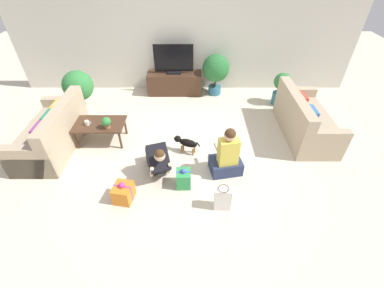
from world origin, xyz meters
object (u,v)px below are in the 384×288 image
at_px(tv, 174,61).
at_px(mug, 88,123).
at_px(sofa_left, 53,133).
at_px(potted_plant_corner_right, 282,87).
at_px(tabletop_plant, 107,122).
at_px(sofa_right, 304,121).
at_px(potted_plant_corner_left, 79,87).
at_px(gift_box_b, 124,192).
at_px(person_kneeling, 158,159).
at_px(coffee_table, 100,125).
at_px(gift_bag_a, 223,198).
at_px(tv_console, 175,83).
at_px(person_sitting, 227,157).
at_px(gift_box_a, 184,178).
at_px(potted_plant_back_right, 216,70).
at_px(dog, 186,143).

bearing_deg(tv, mug, -126.13).
xyz_separation_m(sofa_left, potted_plant_corner_right, (4.72, 1.67, 0.12)).
bearing_deg(tabletop_plant, sofa_left, -177.71).
xyz_separation_m(sofa_right, potted_plant_corner_left, (-4.72, 0.79, 0.36)).
distance_m(tv, potted_plant_corner_right, 2.65).
xyz_separation_m(sofa_left, gift_box_b, (1.57, -1.29, -0.17)).
height_order(sofa_left, tv, tv).
height_order(sofa_right, person_kneeling, sofa_right).
bearing_deg(coffee_table, sofa_left, -167.38).
xyz_separation_m(tv, gift_bag_a, (0.90, -3.69, -0.65)).
bearing_deg(tv_console, mug, -126.13).
bearing_deg(tv_console, tv, 0.00).
bearing_deg(tv, coffee_table, -123.02).
height_order(sofa_right, gift_box_b, sofa_right).
bearing_deg(potted_plant_corner_left, sofa_right, -9.47).
xyz_separation_m(potted_plant_corner_right, gift_box_b, (-3.15, -2.96, -0.28)).
bearing_deg(sofa_left, gift_bag_a, 64.62).
xyz_separation_m(tv_console, person_sitting, (1.03, -2.92, 0.06)).
bearing_deg(coffee_table, sofa_right, 3.57).
xyz_separation_m(tv, person_kneeling, (-0.13, -2.96, -0.55)).
bearing_deg(mug, person_sitting, -17.78).
xyz_separation_m(potted_plant_corner_left, person_kneeling, (1.89, -1.95, -0.36)).
distance_m(tv_console, gift_box_a, 3.26).
distance_m(tv_console, gift_bag_a, 3.80).
bearing_deg(sofa_right, tv_console, 56.35).
distance_m(sofa_right, tabletop_plant, 3.86).
relative_size(tv_console, potted_plant_back_right, 1.33).
distance_m(potted_plant_back_right, gift_box_a, 3.31).
xyz_separation_m(sofa_left, tabletop_plant, (1.04, 0.04, 0.22)).
xyz_separation_m(sofa_right, person_kneeling, (-2.83, -1.16, -0.00)).
bearing_deg(tv, tabletop_plant, -117.20).
bearing_deg(coffee_table, gift_box_a, -36.01).
bearing_deg(sofa_right, person_kneeling, 112.26).
bearing_deg(gift_bag_a, sofa_right, 46.36).
bearing_deg(gift_bag_a, mug, 146.74).
height_order(potted_plant_corner_left, person_sitting, potted_plant_corner_left).
height_order(potted_plant_corner_right, gift_bag_a, potted_plant_corner_right).
xyz_separation_m(sofa_right, gift_bag_a, (-1.81, -1.89, -0.11)).
height_order(gift_box_a, gift_bag_a, gift_bag_a).
bearing_deg(mug, tv, 53.87).
height_order(dog, mug, mug).
relative_size(potted_plant_corner_right, dog, 1.56).
distance_m(tv_console, dog, 2.42).
distance_m(sofa_left, gift_box_a, 2.68).
bearing_deg(tv, tv_console, 0.00).
bearing_deg(dog, potted_plant_corner_left, -98.41).
relative_size(dog, gift_bag_a, 1.17).
height_order(sofa_left, gift_box_a, sofa_left).
xyz_separation_m(tv_console, person_kneeling, (-0.13, -2.96, 0.04)).
distance_m(gift_bag_a, mug, 2.91).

